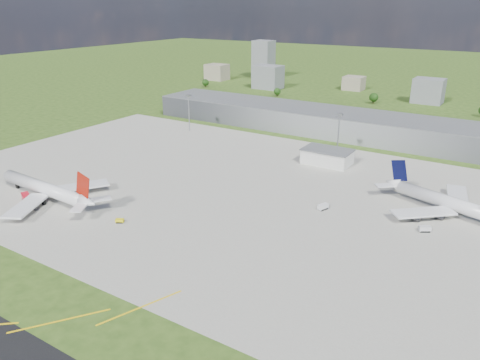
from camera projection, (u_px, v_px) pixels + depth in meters
The scene contains 20 objects.
ground at pixel (342, 141), 309.06m from camera, with size 1400.00×1400.00×0.00m, color #2F4917.
apron at pixel (276, 199), 217.19m from camera, with size 360.00×190.00×0.08m, color gray.
terminal at pixel (351, 125), 318.24m from camera, with size 300.00×42.00×15.00m, color gray.
ops_building at pixel (327, 157), 263.16m from camera, with size 26.00×16.00×8.00m, color silver.
mast_west at pixel (189, 107), 325.23m from camera, with size 3.50×2.00×25.90m.
mast_center at pixel (339, 128), 270.14m from camera, with size 3.50×2.00×25.90m.
airliner_red_twin at pixel (47, 190), 214.17m from camera, with size 69.83×54.40×19.16m.
airliner_blue_quad at pixel (460, 206), 196.64m from camera, with size 68.31×52.31×18.36m.
fire_truck at pixel (26, 198), 213.22m from camera, with size 8.64×6.12×3.59m.
tug_yellow at pixel (120, 221), 193.13m from camera, with size 3.81×3.26×1.68m.
van_white_near at pixel (323, 207), 205.33m from camera, with size 3.87×5.48×2.56m.
van_white_far at pixel (425, 229), 185.46m from camera, with size 5.05×4.28×2.40m.
bldg_far_w at pixel (217, 72), 550.27m from camera, with size 24.00×20.00×18.00m, color gray.
bldg_w at pixel (268, 77), 493.34m from camera, with size 28.00×22.00×24.00m, color slate.
bldg_cw at pixel (354, 83), 486.63m from camera, with size 20.00×18.00×14.00m, color gray.
bldg_c at pixel (428, 91), 421.45m from camera, with size 26.00×20.00×22.00m, color slate.
bldg_tall_w at pixel (263, 60), 557.20m from camera, with size 22.00×20.00×44.00m, color slate.
tree_far_w at pixel (205, 82), 502.13m from camera, with size 7.20×7.20×8.80m.
tree_w at pixel (277, 91), 453.22m from camera, with size 6.75×6.75×8.25m.
tree_c at pixel (374, 97), 419.64m from camera, with size 8.10×8.10×9.90m.
Camera 1 is at (102.79, -137.95, 85.24)m, focal length 35.00 mm.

